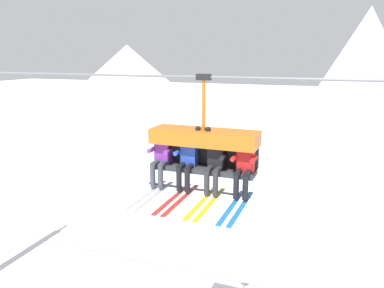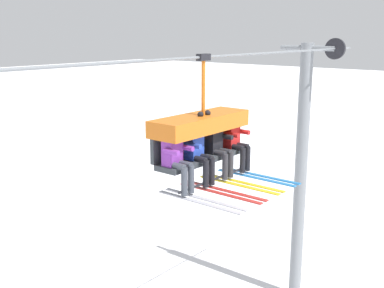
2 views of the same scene
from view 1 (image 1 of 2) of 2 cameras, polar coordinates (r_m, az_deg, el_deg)
The scene contains 8 objects.
mountain_peak_west at distance 71.74m, azimuth -9.76°, elevation 10.69°, with size 23.30×23.30×10.03m.
mountain_peak_central at distance 50.84m, azimuth 24.96°, elevation 10.80°, with size 15.40×15.40×13.76m.
lift_cable at distance 8.01m, azimuth -10.11°, elevation 10.25°, with size 16.84×0.05×0.05m.
chairlift_chair at distance 7.53m, azimuth 1.91°, elevation 0.00°, with size 2.17×0.74×2.25m.
skier_purple at distance 7.73m, azimuth -4.78°, elevation -1.92°, with size 0.46×1.70×1.23m.
skier_blue at distance 7.50m, azimuth -0.72°, elevation -2.19°, with size 0.48×1.70×1.34m.
skier_black at distance 7.32m, azimuth 3.48°, elevation -2.61°, with size 0.48×1.70×1.34m.
skier_red at distance 7.17m, azimuth 7.93°, elevation -3.23°, with size 0.46×1.70×1.23m.
Camera 1 is at (3.89, -7.66, 7.98)m, focal length 35.00 mm.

